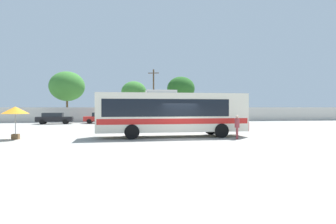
% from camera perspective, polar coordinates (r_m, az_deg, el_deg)
% --- Properties ---
extents(ground_plane, '(300.00, 300.00, 0.00)m').
position_cam_1_polar(ground_plane, '(30.26, -1.13, -3.27)').
color(ground_plane, gray).
extents(perimeter_wall, '(80.00, 0.30, 2.20)m').
position_cam_1_polar(perimeter_wall, '(44.59, -3.58, -0.49)').
color(perimeter_wall, beige).
rests_on(perimeter_wall, ground_plane).
extents(coach_bus_cream_red, '(11.19, 2.89, 3.50)m').
position_cam_1_polar(coach_bus_cream_red, '(21.73, 0.46, -0.00)').
color(coach_bus_cream_red, silver).
rests_on(coach_bus_cream_red, ground_plane).
extents(attendant_by_bus_door, '(0.42, 0.42, 1.66)m').
position_cam_1_polar(attendant_by_bus_door, '(20.87, 13.42, -2.63)').
color(attendant_by_bus_door, '#99383D').
rests_on(attendant_by_bus_door, ground_plane).
extents(vendor_umbrella_near_gate_orange, '(1.82, 1.82, 2.28)m').
position_cam_1_polar(vendor_umbrella_near_gate_orange, '(22.79, -27.81, 0.13)').
color(vendor_umbrella_near_gate_orange, gray).
rests_on(vendor_umbrella_near_gate_orange, ground_plane).
extents(parked_car_leftmost_black, '(4.67, 2.18, 1.48)m').
position_cam_1_polar(parked_car_leftmost_black, '(41.46, -21.45, -1.10)').
color(parked_car_leftmost_black, black).
rests_on(parked_car_leftmost_black, ground_plane).
extents(parked_car_second_red, '(4.21, 2.03, 1.49)m').
position_cam_1_polar(parked_car_second_red, '(40.96, -13.21, -1.08)').
color(parked_car_second_red, red).
rests_on(parked_car_second_red, ground_plane).
extents(utility_pole_near, '(1.77, 0.59, 8.46)m').
position_cam_1_polar(utility_pole_near, '(48.04, -2.86, 3.57)').
color(utility_pole_near, '#4C3823').
rests_on(utility_pole_near, ground_plane).
extents(roadside_tree_left, '(5.68, 5.68, 8.06)m').
position_cam_1_polar(roadside_tree_left, '(50.31, -19.23, 4.79)').
color(roadside_tree_left, brown).
rests_on(roadside_tree_left, ground_plane).
extents(roadside_tree_midleft, '(4.32, 4.32, 6.71)m').
position_cam_1_polar(roadside_tree_midleft, '(50.67, -6.73, 3.93)').
color(roadside_tree_midleft, brown).
rests_on(roadside_tree_midleft, ground_plane).
extents(roadside_tree_midright, '(4.66, 4.66, 7.38)m').
position_cam_1_polar(roadside_tree_midright, '(49.17, 2.55, 4.64)').
color(roadside_tree_midright, brown).
rests_on(roadside_tree_midright, ground_plane).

